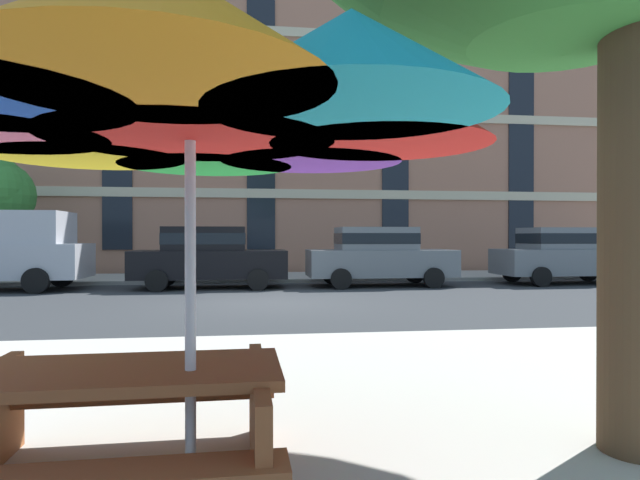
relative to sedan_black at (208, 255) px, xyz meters
The scene contains 8 objects.
ground_plane 4.15m from the sedan_black, 66.33° to the right, with size 120.00×120.00×0.00m, color #2D3033.
sidewalk_far 3.61m from the sedan_black, 62.39° to the left, with size 56.00×3.60×0.12m, color #9E998E.
apartment_building 12.64m from the sedan_black, 81.83° to the left, with size 38.03×12.08×12.80m.
sedan_black is the anchor object (origin of this frame).
sedan_gray 5.07m from the sedan_black, ahead, with size 4.40×1.98×1.78m.
sedan_gray_midblock 11.12m from the sedan_black, ahead, with size 4.40×1.98×1.78m.
patio_umbrella 12.80m from the sedan_black, 85.97° to the right, with size 3.38×3.38×2.54m.
picnic_table 12.62m from the sedan_black, 87.79° to the right, with size 1.83×1.56×0.77m.
Camera 1 is at (-0.40, -11.94, 1.50)m, focal length 29.69 mm.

